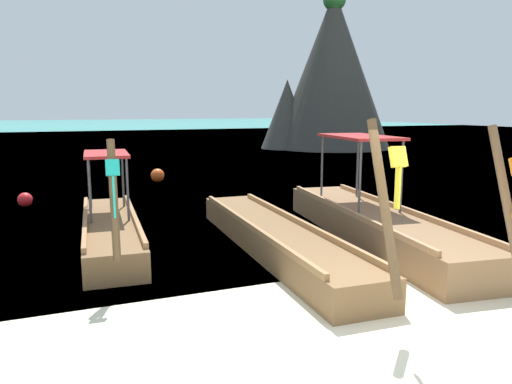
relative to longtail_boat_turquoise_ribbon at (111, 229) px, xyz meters
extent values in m
plane|color=beige|center=(2.68, -5.64, -0.33)|extent=(120.00, 120.00, 0.00)
plane|color=#2DB29E|center=(2.68, 56.71, -0.33)|extent=(120.00, 120.00, 0.00)
cube|color=brown|center=(0.00, 0.00, -0.07)|extent=(1.38, 5.18, 0.52)
cube|color=#9F7246|center=(-0.48, 0.04, 0.24)|extent=(0.40, 4.71, 0.10)
cube|color=#9F7246|center=(0.48, -0.03, 0.24)|extent=(0.40, 4.71, 0.10)
cylinder|color=brown|center=(-0.18, -2.61, 1.08)|extent=(0.16, 0.53, 1.81)
cube|color=#1ECCBC|center=(-0.18, -2.72, 1.57)|extent=(0.21, 0.13, 0.25)
cube|color=#1ECCBC|center=(-0.19, -2.74, 1.14)|extent=(0.04, 0.08, 0.63)
cylinder|color=#4C4C51|center=(-0.37, -0.10, 0.82)|extent=(0.05, 0.05, 1.26)
cylinder|color=#4C4C51|center=(0.35, -0.15, 0.82)|extent=(0.05, 0.05, 1.26)
cylinder|color=#4C4C51|center=(-0.27, 1.44, 0.82)|extent=(0.05, 0.05, 1.26)
cylinder|color=#4C4C51|center=(0.46, 1.39, 0.82)|extent=(0.05, 0.05, 1.26)
cube|color=#AD2323|center=(0.04, 0.64, 1.48)|extent=(1.00, 1.79, 0.06)
cube|color=brown|center=(2.91, -1.72, -0.07)|extent=(1.41, 6.79, 0.51)
cube|color=#9F7246|center=(2.40, -1.69, 0.23)|extent=(0.37, 6.21, 0.10)
cube|color=#9F7246|center=(3.41, -1.74, 0.23)|extent=(0.37, 6.21, 0.10)
cylinder|color=brown|center=(2.74, -5.31, 1.24)|extent=(0.16, 0.85, 2.15)
cube|color=yellow|center=(2.73, -5.53, 1.88)|extent=(0.21, 0.14, 0.25)
cube|color=yellow|center=(2.73, -5.55, 1.51)|extent=(0.03, 0.08, 0.49)
cube|color=olive|center=(5.20, -1.74, -0.03)|extent=(2.26, 6.96, 0.61)
cube|color=#AF7F52|center=(4.58, -1.65, 0.33)|extent=(0.94, 6.24, 0.10)
cube|color=#AF7F52|center=(5.82, -1.82, 0.33)|extent=(0.94, 6.24, 0.10)
cylinder|color=brown|center=(4.70, -5.34, 1.23)|extent=(0.24, 0.86, 1.95)
cylinder|color=#4C4C51|center=(4.72, -1.84, 1.03)|extent=(0.06, 0.06, 1.50)
cylinder|color=#4C4C51|center=(5.64, -1.97, 1.03)|extent=(0.06, 0.06, 1.50)
cylinder|color=#4C4C51|center=(5.00, 0.19, 1.03)|extent=(0.06, 0.06, 1.50)
cylinder|color=#4C4C51|center=(5.92, 0.06, 1.03)|extent=(0.06, 0.06, 1.50)
cube|color=#AD2323|center=(5.32, -0.89, 1.81)|extent=(1.43, 2.39, 0.06)
cone|color=#383833|center=(17.10, 20.16, 4.97)|extent=(8.03, 8.03, 10.60)
cone|color=#3D3D38|center=(14.04, 20.96, 2.02)|extent=(3.57, 3.57, 4.70)
sphere|color=#2D7A33|center=(17.10, 20.16, 9.61)|extent=(1.52, 1.52, 1.52)
sphere|color=#EA5119|center=(2.59, 8.35, -0.07)|extent=(0.51, 0.51, 0.51)
sphere|color=red|center=(-1.82, 5.01, -0.12)|extent=(0.41, 0.41, 0.41)
camera|label=1|loc=(-0.96, -10.22, 2.43)|focal=34.83mm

